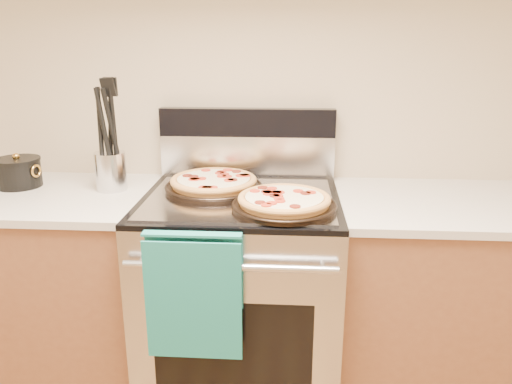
# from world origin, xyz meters

# --- Properties ---
(wall_back) EXTENTS (4.00, 0.00, 4.00)m
(wall_back) POSITION_xyz_m (0.00, 2.00, 1.35)
(wall_back) COLOR #C9B591
(wall_back) RESTS_ON ground
(range_body) EXTENTS (0.76, 0.68, 0.90)m
(range_body) POSITION_xyz_m (0.00, 1.65, 0.45)
(range_body) COLOR #B7B7BC
(range_body) RESTS_ON ground
(oven_window) EXTENTS (0.56, 0.01, 0.40)m
(oven_window) POSITION_xyz_m (0.00, 1.31, 0.45)
(oven_window) COLOR black
(oven_window) RESTS_ON range_body
(cooktop) EXTENTS (0.76, 0.68, 0.02)m
(cooktop) POSITION_xyz_m (0.00, 1.65, 0.91)
(cooktop) COLOR black
(cooktop) RESTS_ON range_body
(backsplash_lower) EXTENTS (0.76, 0.06, 0.18)m
(backsplash_lower) POSITION_xyz_m (0.00, 1.96, 1.01)
(backsplash_lower) COLOR silver
(backsplash_lower) RESTS_ON cooktop
(backsplash_upper) EXTENTS (0.76, 0.06, 0.12)m
(backsplash_upper) POSITION_xyz_m (0.00, 1.96, 1.16)
(backsplash_upper) COLOR black
(backsplash_upper) RESTS_ON backsplash_lower
(oven_handle) EXTENTS (0.70, 0.03, 0.03)m
(oven_handle) POSITION_xyz_m (0.00, 1.27, 0.80)
(oven_handle) COLOR silver
(oven_handle) RESTS_ON range_body
(dish_towel) EXTENTS (0.32, 0.05, 0.42)m
(dish_towel) POSITION_xyz_m (-0.12, 1.27, 0.70)
(dish_towel) COLOR #1B8970
(dish_towel) RESTS_ON oven_handle
(foil_sheet) EXTENTS (0.70, 0.55, 0.01)m
(foil_sheet) POSITION_xyz_m (0.00, 1.62, 0.92)
(foil_sheet) COLOR gray
(foil_sheet) RESTS_ON cooktop
(cabinet_left) EXTENTS (1.00, 0.62, 0.88)m
(cabinet_left) POSITION_xyz_m (-0.88, 1.68, 0.44)
(cabinet_left) COLOR brown
(cabinet_left) RESTS_ON ground
(countertop_left) EXTENTS (1.02, 0.64, 0.03)m
(countertop_left) POSITION_xyz_m (-0.88, 1.68, 0.90)
(countertop_left) COLOR #BCB3A8
(countertop_left) RESTS_ON cabinet_left
(cabinet_right) EXTENTS (1.00, 0.62, 0.88)m
(cabinet_right) POSITION_xyz_m (0.88, 1.68, 0.44)
(cabinet_right) COLOR brown
(cabinet_right) RESTS_ON ground
(countertop_right) EXTENTS (1.02, 0.64, 0.03)m
(countertop_right) POSITION_xyz_m (0.88, 1.68, 0.90)
(countertop_right) COLOR #BCB3A8
(countertop_right) RESTS_ON cabinet_right
(pepperoni_pizza_back) EXTENTS (0.41, 0.41, 0.05)m
(pepperoni_pizza_back) POSITION_xyz_m (-0.12, 1.72, 0.95)
(pepperoni_pizza_back) COLOR #BB7639
(pepperoni_pizza_back) RESTS_ON foil_sheet
(pepperoni_pizza_front) EXTENTS (0.39, 0.39, 0.05)m
(pepperoni_pizza_front) POSITION_xyz_m (0.17, 1.50, 0.95)
(pepperoni_pizza_front) COLOR #BB7639
(pepperoni_pizza_front) RESTS_ON foil_sheet
(utensil_crock) EXTENTS (0.15, 0.15, 0.16)m
(utensil_crock) POSITION_xyz_m (-0.54, 1.74, 0.99)
(utensil_crock) COLOR silver
(utensil_crock) RESTS_ON countertop_left
(saucepan) EXTENTS (0.22, 0.22, 0.11)m
(saucepan) POSITION_xyz_m (-0.95, 1.76, 0.97)
(saucepan) COLOR black
(saucepan) RESTS_ON countertop_left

